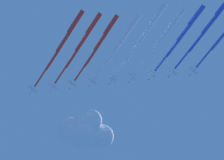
{
  "coord_description": "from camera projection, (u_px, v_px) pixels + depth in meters",
  "views": [
    {
      "loc": [
        -33.72,
        -81.41,
        -41.62
      ],
      "look_at": [
        0.0,
        0.0,
        191.37
      ],
      "focal_mm": 49.84,
      "sensor_mm": 36.0,
      "label": 1
    }
  ],
  "objects": [
    {
      "name": "jet_starboard_inner",
      "position": [
        101.0,
        41.0,
        239.08
      ],
      "size": [
        18.56,
        71.06,
        4.47
      ],
      "color": "silver"
    },
    {
      "name": "jet_port_mid",
      "position": [
        122.0,
        39.0,
        238.91
      ],
      "size": [
        19.66,
        70.08,
        4.48
      ],
      "color": "silver"
    },
    {
      "name": "jet_port_outer",
      "position": [
        165.0,
        34.0,
        236.35
      ],
      "size": [
        19.84,
        71.08,
        4.5
      ],
      "color": "silver"
    },
    {
      "name": "jet_lead",
      "position": [
        64.0,
        40.0,
        236.83
      ],
      "size": [
        21.67,
        80.85,
        4.55
      ],
      "color": "silver"
    },
    {
      "name": "jet_starboard_outer",
      "position": [
        185.0,
        31.0,
        236.49
      ],
      "size": [
        18.75,
        70.1,
        4.53
      ],
      "color": "silver"
    },
    {
      "name": "jet_starboard_mid",
      "position": [
        146.0,
        31.0,
        237.18
      ],
      "size": [
        20.16,
        76.85,
        4.51
      ],
      "color": "silver"
    },
    {
      "name": "jet_port_inner",
      "position": [
        83.0,
        40.0,
        238.56
      ],
      "size": [
        20.37,
        75.75,
        4.48
      ],
      "color": "silver"
    },
    {
      "name": "cloud_puff",
      "position": [
        85.0,
        131.0,
        293.48
      ],
      "size": [
        55.12,
        40.48,
        33.84
      ],
      "color": "white"
    },
    {
      "name": "jet_trail_port",
      "position": [
        211.0,
        22.0,
        234.66
      ],
      "size": [
        20.87,
        78.79,
        4.54
      ],
      "color": "silver"
    }
  ]
}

